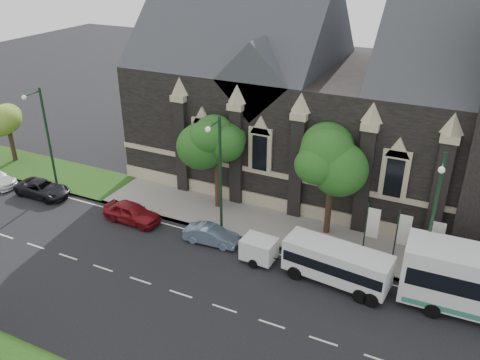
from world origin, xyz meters
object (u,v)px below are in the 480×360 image
Objects in this scene: tree_walk_left at (220,141)px; car_far_red at (132,213)px; street_lamp_mid at (219,171)px; shuttle_bus at (337,263)px; tree_walk_far at (9,116)px; tree_walk_right at (337,161)px; box_trailer at (259,249)px; banner_flag_center at (401,233)px; banner_flag_left at (370,225)px; banner_flag_right at (434,240)px; car_far_black at (43,189)px; sedan at (211,235)px; street_lamp_far at (46,135)px; street_lamp_near at (433,215)px.

tree_walk_left is 8.66m from car_far_red.
street_lamp_mid is 10.04m from shuttle_bus.
tree_walk_far is 17.95m from car_far_red.
box_trailer is at bearing -120.87° from tree_walk_right.
banner_flag_center is (5.08, -1.71, -3.43)m from tree_walk_right.
tree_walk_right is at bearing 26.65° from street_lamp_mid.
banner_flag_left is (10.29, 1.91, -2.73)m from street_lamp_mid.
banner_flag_right is at bearing -6.04° from tree_walk_left.
street_lamp_mid is 1.86× the size of car_far_black.
tree_walk_left is 1.91× the size of banner_flag_left.
sedan is at bearing -70.02° from tree_walk_left.
tree_walk_far is at bearing 60.67° from car_far_black.
car_far_red is (-19.15, -3.28, -1.60)m from banner_flag_center.
street_lamp_far is 2.27× the size of sedan.
car_far_red is at bearing -170.27° from banner_flag_center.
tree_walk_right reaches higher than car_far_red.
street_lamp_far reaches higher than sedan.
street_lamp_mid is 12.73m from banner_flag_center.
tree_walk_left reaches higher than car_far_red.
tree_walk_left is at bearing -43.74° from car_far_red.
banner_flag_left is 0.87× the size of car_far_red.
tree_walk_far is (-31.04, -0.54, -1.20)m from tree_walk_right.
banner_flag_right is 0.59× the size of shuttle_bus.
street_lamp_far is at bearing -7.90° from car_far_black.
sedan is at bearing -167.22° from banner_flag_right.
street_lamp_near is 4.99m from banner_flag_left.
tree_walk_left is 1.22× the size of tree_walk_far.
street_lamp_far is at bearing -165.74° from tree_walk_left.
banner_flag_center reaches higher than shuttle_bus.
car_far_red reaches higher than sedan.
street_lamp_mid is (23.82, -3.08, 0.49)m from tree_walk_far.
tree_walk_left is 1.93× the size of sedan.
box_trailer is (-10.08, -1.89, -4.14)m from street_lamp_near.
banner_flag_center is at bearing 8.82° from street_lamp_mid.
street_lamp_near reaches higher than tree_walk_far.
tree_walk_left is at bearing 173.96° from banner_flag_right.
banner_flag_right reaches higher than box_trailer.
street_lamp_far is at bearing -178.36° from shuttle_bus.
box_trailer is 3.97m from sedan.
tree_walk_right is 0.87× the size of street_lamp_far.
street_lamp_mid reaches higher than banner_flag_center.
banner_flag_left is 1.24× the size of box_trailer.
car_far_red is (-16.03, 0.51, -0.70)m from shuttle_bus.
street_lamp_far is (-23.21, -3.62, -0.71)m from tree_walk_right.
car_far_black is at bearing -161.50° from tree_walk_left.
tree_walk_left is at bearing -179.94° from tree_walk_right.
street_lamp_near is 2.78× the size of box_trailer.
car_far_red is 9.31m from car_far_black.
tree_walk_right is at bearing -68.76° from car_far_red.
tree_walk_right reaches higher than box_trailer.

